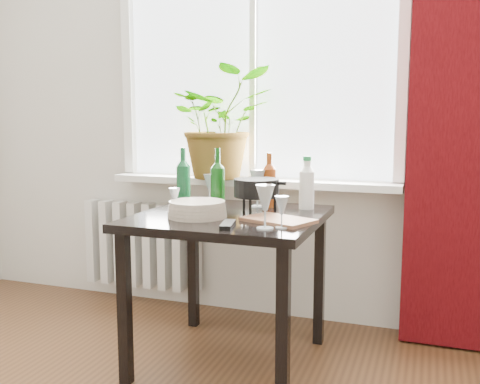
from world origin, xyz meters
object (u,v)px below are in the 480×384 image
(potted_plant, at_px, (221,123))
(cleaning_bottle, at_px, (307,183))
(fondue_pot, at_px, (256,196))
(tv_remote, at_px, (228,224))
(radiator, at_px, (142,245))
(wineglass_back_left, at_px, (209,187))
(wineglass_back_center, at_px, (257,188))
(bottle_amber, at_px, (269,179))
(wineglass_front_right, at_px, (265,206))
(cutting_board, at_px, (278,220))
(wine_bottle_left, at_px, (183,177))
(wineglass_far_right, at_px, (282,212))
(table, at_px, (230,233))
(wine_bottle_right, at_px, (218,178))
(plate_stack, at_px, (197,209))
(wineglass_front_left, at_px, (175,201))

(potted_plant, distance_m, cleaning_bottle, 0.71)
(fondue_pot, height_order, tv_remote, fondue_pot)
(radiator, bearing_deg, wineglass_back_left, -25.01)
(potted_plant, height_order, wineglass_back_center, potted_plant)
(potted_plant, distance_m, bottle_amber, 0.56)
(cleaning_bottle, distance_m, wineglass_back_left, 0.58)
(radiator, relative_size, wineglass_front_right, 4.25)
(wineglass_back_center, bearing_deg, cutting_board, -59.02)
(radiator, height_order, wineglass_back_center, wineglass_back_center)
(wine_bottle_left, relative_size, wineglass_far_right, 2.24)
(wineglass_back_center, relative_size, tv_remote, 1.23)
(potted_plant, bearing_deg, table, -64.26)
(wineglass_far_right, bearing_deg, fondue_pot, 124.69)
(wine_bottle_right, distance_m, tv_remote, 0.48)
(fondue_pot, bearing_deg, bottle_amber, 85.03)
(potted_plant, distance_m, plate_stack, 0.80)
(wineglass_front_right, relative_size, fondue_pot, 0.76)
(bottle_amber, height_order, wineglass_far_right, bottle_amber)
(wine_bottle_left, bearing_deg, plate_stack, -53.58)
(table, distance_m, wine_bottle_right, 0.30)
(potted_plant, height_order, wineglass_back_left, potted_plant)
(cleaning_bottle, relative_size, tv_remote, 1.65)
(wineglass_front_right, distance_m, wineglass_front_left, 0.54)
(table, bearing_deg, wine_bottle_right, 132.37)
(wineglass_back_left, bearing_deg, tv_remote, -60.84)
(bottle_amber, xyz_separation_m, wineglass_front_right, (0.15, -0.54, -0.05))
(wine_bottle_left, xyz_separation_m, bottle_amber, (0.43, 0.12, -0.01))
(radiator, height_order, table, table)
(wineglass_far_right, bearing_deg, cutting_board, 111.42)
(radiator, height_order, wineglass_front_right, wineglass_front_right)
(table, relative_size, wine_bottle_right, 2.76)
(radiator, height_order, bottle_amber, bottle_amber)
(potted_plant, relative_size, wineglass_back_left, 4.24)
(cleaning_bottle, bearing_deg, potted_plant, 153.59)
(tv_remote, height_order, cutting_board, tv_remote)
(table, xyz_separation_m, potted_plant, (-0.27, 0.55, 0.52))
(wineglass_front_right, height_order, cutting_board, wineglass_front_right)
(wine_bottle_left, bearing_deg, cleaning_bottle, 11.08)
(wine_bottle_left, height_order, tv_remote, wine_bottle_left)
(cleaning_bottle, bearing_deg, table, -139.34)
(wine_bottle_right, height_order, fondue_pot, wine_bottle_right)
(bottle_amber, relative_size, wineglass_front_left, 2.25)
(wineglass_back_left, height_order, tv_remote, wineglass_back_left)
(plate_stack, xyz_separation_m, fondue_pot, (0.23, 0.18, 0.05))
(tv_remote, bearing_deg, wineglass_back_center, 81.96)
(wine_bottle_left, height_order, wineglass_back_left, wine_bottle_left)
(cleaning_bottle, height_order, wineglass_back_left, cleaning_bottle)
(table, bearing_deg, bottle_amber, 66.22)
(wineglass_far_right, distance_m, fondue_pot, 0.36)
(table, xyz_separation_m, wineglass_back_left, (-0.26, 0.35, 0.17))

